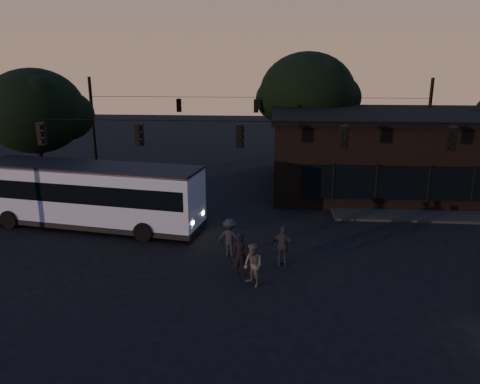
# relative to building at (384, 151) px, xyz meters

# --- Properties ---
(ground) EXTENTS (120.00, 120.00, 0.00)m
(ground) POSITION_rel_building_xyz_m (-9.00, -15.97, -2.71)
(ground) COLOR black
(ground) RESTS_ON ground
(sidewalk_far_right) EXTENTS (14.00, 10.00, 0.15)m
(sidewalk_far_right) POSITION_rel_building_xyz_m (3.00, -1.97, -2.63)
(sidewalk_far_right) COLOR black
(sidewalk_far_right) RESTS_ON ground
(sidewalk_far_left) EXTENTS (14.00, 10.00, 0.15)m
(sidewalk_far_left) POSITION_rel_building_xyz_m (-23.00, -1.97, -2.63)
(sidewalk_far_left) COLOR black
(sidewalk_far_left) RESTS_ON ground
(building) EXTENTS (15.40, 10.41, 5.40)m
(building) POSITION_rel_building_xyz_m (0.00, 0.00, 0.00)
(building) COLOR black
(building) RESTS_ON ground
(tree_behind) EXTENTS (7.60, 7.60, 9.43)m
(tree_behind) POSITION_rel_building_xyz_m (-5.00, 6.03, 3.48)
(tree_behind) COLOR black
(tree_behind) RESTS_ON ground
(tree_left) EXTENTS (6.40, 6.40, 8.30)m
(tree_left) POSITION_rel_building_xyz_m (-23.00, -2.97, 2.86)
(tree_left) COLOR black
(tree_left) RESTS_ON ground
(signal_rig_near) EXTENTS (26.24, 0.30, 7.50)m
(signal_rig_near) POSITION_rel_building_xyz_m (-9.00, -11.97, 1.74)
(signal_rig_near) COLOR black
(signal_rig_near) RESTS_ON ground
(signal_rig_far) EXTENTS (26.24, 0.30, 7.50)m
(signal_rig_far) POSITION_rel_building_xyz_m (-9.00, 4.03, 1.50)
(signal_rig_far) COLOR black
(signal_rig_far) RESTS_ON ground
(bus) EXTENTS (12.45, 4.80, 3.42)m
(bus) POSITION_rel_building_xyz_m (-17.27, -8.88, -0.79)
(bus) COLOR #95A2BE
(bus) RESTS_ON ground
(pedestrian_a) EXTENTS (0.69, 0.47, 1.85)m
(pedestrian_a) POSITION_rel_building_xyz_m (-8.80, -14.22, -1.79)
(pedestrian_a) COLOR black
(pedestrian_a) RESTS_ON ground
(pedestrian_b) EXTENTS (1.07, 1.09, 1.78)m
(pedestrian_b) POSITION_rel_building_xyz_m (-8.23, -15.17, -1.82)
(pedestrian_b) COLOR #474540
(pedestrian_b) RESTS_ON ground
(pedestrian_c) EXTENTS (1.15, 0.69, 1.83)m
(pedestrian_c) POSITION_rel_building_xyz_m (-7.01, -13.14, -1.79)
(pedestrian_c) COLOR #26232A
(pedestrian_c) RESTS_ON ground
(pedestrian_d) EXTENTS (1.27, 0.88, 1.81)m
(pedestrian_d) POSITION_rel_building_xyz_m (-9.44, -12.29, -1.80)
(pedestrian_d) COLOR black
(pedestrian_d) RESTS_ON ground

